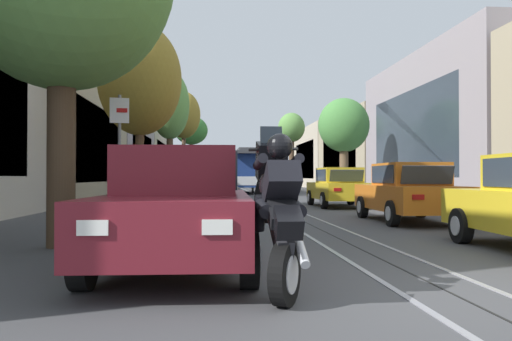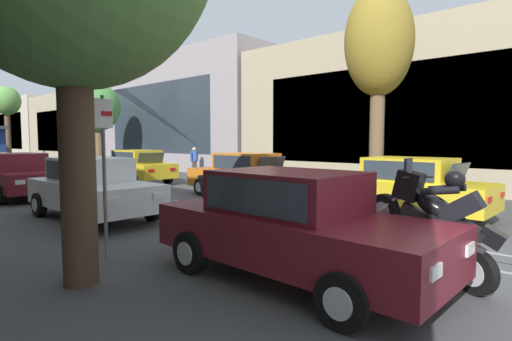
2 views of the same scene
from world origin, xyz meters
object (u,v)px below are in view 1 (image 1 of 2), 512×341
at_px(parked_car_orange_fourth_left, 209,185).
at_px(street_tree_kerb_left_far, 191,131).
at_px(parked_car_teal_far_left, 208,182).
at_px(street_sign_post, 119,150).
at_px(street_tree_kerb_left_second, 140,80).
at_px(pedestrian_on_right_pavement, 338,181).
at_px(motorcycle_with_rider, 278,204).
at_px(parked_car_maroon_mid_left, 206,188).
at_px(parked_car_yellow_mid_right, 338,187).
at_px(street_tree_kerb_left_mid, 170,107).
at_px(parked_car_beige_sixth_left, 209,183).
at_px(street_tree_kerb_right_mid, 291,130).
at_px(pedestrian_crossing_far, 436,183).
at_px(cable_car_trolley, 246,171).
at_px(parked_car_orange_second_right, 408,192).
at_px(parked_car_blue_fifth_left, 206,184).
at_px(parked_car_white_second_left, 203,192).
at_px(street_tree_kerb_right_second, 344,127).
at_px(street_tree_kerb_left_fourth, 184,116).
at_px(parked_car_maroon_near_left, 180,207).

bearing_deg(parked_car_orange_fourth_left, street_tree_kerb_left_far, 94.33).
height_order(parked_car_teal_far_left, street_sign_post, street_sign_post).
relative_size(street_tree_kerb_left_second, pedestrian_on_right_pavement, 4.21).
bearing_deg(motorcycle_with_rider, street_tree_kerb_left_second, 103.51).
xyz_separation_m(parked_car_maroon_mid_left, parked_car_teal_far_left, (-0.13, 24.08, 0.00)).
bearing_deg(parked_car_yellow_mid_right, street_tree_kerb_left_mid, 126.82).
height_order(parked_car_beige_sixth_left, street_tree_kerb_left_mid, street_tree_kerb_left_mid).
bearing_deg(street_tree_kerb_right_mid, parked_car_orange_fourth_left, -110.11).
height_order(parked_car_yellow_mid_right, pedestrian_crossing_far, pedestrian_crossing_far).
bearing_deg(cable_car_trolley, pedestrian_on_right_pavement, -28.27).
relative_size(parked_car_orange_fourth_left, parked_car_orange_second_right, 1.00).
distance_m(parked_car_blue_fifth_left, street_tree_kerb_right_mid, 16.99).
height_order(parked_car_white_second_left, street_tree_kerb_right_second, street_tree_kerb_right_second).
xyz_separation_m(parked_car_white_second_left, parked_car_teal_far_left, (-0.12, 29.76, 0.00)).
bearing_deg(street_sign_post, street_tree_kerb_left_mid, 92.21).
xyz_separation_m(parked_car_white_second_left, parked_car_orange_fourth_left, (0.10, 12.01, 0.00)).
bearing_deg(street_tree_kerb_left_far, pedestrian_on_right_pavement, -59.56).
bearing_deg(parked_car_blue_fifth_left, cable_car_trolley, 67.04).
height_order(parked_car_beige_sixth_left, parked_car_yellow_mid_right, same).
relative_size(street_tree_kerb_left_mid, street_tree_kerb_right_mid, 1.07).
bearing_deg(parked_car_orange_fourth_left, parked_car_blue_fifth_left, 92.70).
relative_size(parked_car_maroon_mid_left, pedestrian_crossing_far, 2.68).
bearing_deg(pedestrian_crossing_far, street_tree_kerb_right_mid, 96.66).
height_order(street_tree_kerb_left_fourth, cable_car_trolley, street_tree_kerb_left_fourth).
distance_m(cable_car_trolley, pedestrian_crossing_far, 17.73).
distance_m(parked_car_blue_fifth_left, parked_car_beige_sixth_left, 6.48).
relative_size(street_tree_kerb_right_mid, pedestrian_on_right_pavement, 4.21).
xyz_separation_m(parked_car_yellow_mid_right, street_sign_post, (-6.87, -10.31, 0.92)).
bearing_deg(street_sign_post, parked_car_white_second_left, 67.22).
bearing_deg(parked_car_beige_sixth_left, parked_car_maroon_near_left, -90.31).
xyz_separation_m(parked_car_beige_sixth_left, street_tree_kerb_left_fourth, (-2.16, 5.07, 5.55)).
distance_m(parked_car_beige_sixth_left, pedestrian_crossing_far, 18.73).
xyz_separation_m(street_tree_kerb_left_mid, street_tree_kerb_right_second, (10.15, -1.69, -1.28)).
height_order(parked_car_maroon_near_left, street_tree_kerb_right_mid, street_tree_kerb_right_mid).
bearing_deg(street_tree_kerb_left_fourth, cable_car_trolley, -43.92).
xyz_separation_m(parked_car_blue_fifth_left, cable_car_trolley, (2.90, 6.83, 0.86)).
relative_size(parked_car_beige_sixth_left, street_tree_kerb_right_second, 0.75).
bearing_deg(street_tree_kerb_left_mid, cable_car_trolley, 55.75).
relative_size(street_tree_kerb_right_mid, motorcycle_with_rider, 3.78).
xyz_separation_m(street_tree_kerb_left_mid, motorcycle_with_rider, (3.23, -25.20, -4.49)).
bearing_deg(parked_car_teal_far_left, street_tree_kerb_left_second, -95.77).
bearing_deg(pedestrian_on_right_pavement, parked_car_beige_sixth_left, 161.55).
relative_size(street_tree_kerb_left_second, street_tree_kerb_left_fourth, 0.84).
bearing_deg(parked_car_maroon_mid_left, parked_car_beige_sixth_left, 90.07).
bearing_deg(parked_car_maroon_near_left, parked_car_orange_fourth_left, 89.17).
xyz_separation_m(parked_car_yellow_mid_right, street_tree_kerb_left_mid, (-7.66, 10.23, 4.62)).
bearing_deg(street_tree_kerb_left_mid, pedestrian_on_right_pavement, 19.74).
relative_size(parked_car_white_second_left, street_tree_kerb_left_second, 0.62).
height_order(street_tree_kerb_left_far, street_tree_kerb_right_mid, street_tree_kerb_left_far).
bearing_deg(parked_car_blue_fifth_left, parked_car_orange_second_right, -72.15).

